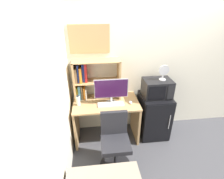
# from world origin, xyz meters

# --- Properties ---
(wall_back) EXTENTS (6.40, 0.04, 2.60)m
(wall_back) POSITION_xyz_m (0.40, 0.02, 1.30)
(wall_back) COLOR silver
(wall_back) RESTS_ON ground_plane
(wall_left) EXTENTS (0.04, 4.40, 2.60)m
(wall_left) POSITION_xyz_m (-1.62, -1.60, 1.30)
(wall_left) COLOR silver
(wall_left) RESTS_ON ground_plane
(desk) EXTENTS (1.12, 0.65, 0.78)m
(desk) POSITION_xyz_m (-0.99, -0.32, 0.53)
(desk) COLOR tan
(desk) RESTS_ON ground_plane
(hutch_bookshelf) EXTENTS (0.79, 0.28, 0.69)m
(hutch_bookshelf) POSITION_xyz_m (-1.25, -0.13, 1.14)
(hutch_bookshelf) COLOR tan
(hutch_bookshelf) RESTS_ON desk
(monitor) EXTENTS (0.56, 0.19, 0.44)m
(monitor) POSITION_xyz_m (-0.90, -0.37, 1.03)
(monitor) COLOR #B7B7BC
(monitor) RESTS_ON desk
(keyboard) EXTENTS (0.44, 0.15, 0.02)m
(keyboard) POSITION_xyz_m (-0.92, -0.43, 0.79)
(keyboard) COLOR silver
(keyboard) RESTS_ON desk
(computer_mouse) EXTENTS (0.05, 0.10, 0.04)m
(computer_mouse) POSITION_xyz_m (-0.58, -0.41, 0.80)
(computer_mouse) COLOR silver
(computer_mouse) RESTS_ON desk
(water_bottle) EXTENTS (0.07, 0.07, 0.19)m
(water_bottle) POSITION_xyz_m (-1.45, -0.38, 0.86)
(water_bottle) COLOR silver
(water_bottle) RESTS_ON desk
(mini_fridge) EXTENTS (0.52, 0.57, 0.82)m
(mini_fridge) POSITION_xyz_m (-0.10, -0.31, 0.41)
(mini_fridge) COLOR black
(mini_fridge) RESTS_ON ground_plane
(microwave) EXTENTS (0.48, 0.36, 0.31)m
(microwave) POSITION_xyz_m (-0.10, -0.30, 0.98)
(microwave) COLOR black
(microwave) RESTS_ON mini_fridge
(desk_fan) EXTENTS (0.17, 0.11, 0.26)m
(desk_fan) POSITION_xyz_m (-0.02, -0.31, 1.28)
(desk_fan) COLOR silver
(desk_fan) RESTS_ON microwave
(desk_chair) EXTENTS (0.48, 0.48, 0.90)m
(desk_chair) POSITION_xyz_m (-0.92, -0.95, 0.41)
(desk_chair) COLOR black
(desk_chair) RESTS_ON ground_plane
(wall_corkboard) EXTENTS (0.65, 0.02, 0.45)m
(wall_corkboard) POSITION_xyz_m (-1.22, -0.01, 1.78)
(wall_corkboard) COLOR tan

